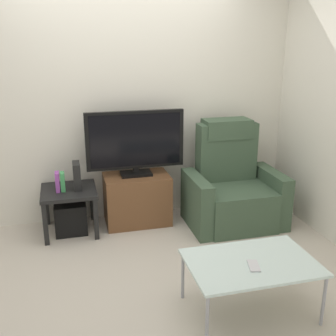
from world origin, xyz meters
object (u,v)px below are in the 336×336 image
Objects in this scene: coffee_table at (251,265)px; cell_phone at (254,266)px; side_table at (69,196)px; subwoofer_box at (71,217)px; recliner_armchair at (232,189)px; game_console at (77,176)px; television at (135,142)px; tv_stand at (137,199)px; book_middle at (63,182)px; book_leftmost at (57,182)px.

coffee_table is 0.07m from cell_phone.
subwoofer_box is (-0.00, 0.00, -0.23)m from side_table.
game_console is at bearing 171.84° from recliner_armchair.
subwoofer_box is 0.35× the size of coffee_table.
television is 1.87× the size of side_table.
subwoofer_box is at bearing -175.90° from tv_stand.
book_middle is at bearing -174.65° from tv_stand.
recliner_armchair is at bearing -6.13° from side_table.
television reaches higher than subwoofer_box.
tv_stand is 2.14× the size of subwoofer_box.
television reaches higher than recliner_armchair.
tv_stand is 1.25× the size of side_table.
television is at bearing 90.00° from tv_stand.
tv_stand is 0.63× the size of recliner_armchair.
television is at bearing 6.37° from book_leftmost.
coffee_table reaches higher than subwoofer_box.
cell_phone is at bearing -55.19° from side_table.
television is 1.14m from recliner_armchair.
book_leftmost is at bearing 128.76° from coffee_table.
subwoofer_box is 0.44m from game_console.
television is (-0.00, 0.02, 0.62)m from tv_stand.
book_leftmost is (-0.80, -0.09, -0.33)m from television.
recliner_armchair is 2.00× the size of side_table.
cell_phone is (0.49, -1.76, 0.14)m from tv_stand.
cell_phone is at bearing -109.25° from recliner_armchair.
book_leftmost is (-1.78, 0.16, 0.18)m from recliner_armchair.
television is at bearing 5.65° from side_table.
cell_phone is at bearing -55.19° from subwoofer_box.
book_middle is at bearing -158.26° from subwoofer_box.
subwoofer_box is 2.05m from coffee_table.
coffee_table is 6.00× the size of cell_phone.
book_leftmost is at bearing 142.20° from cell_phone.
book_middle reaches higher than subwoofer_box.
book_middle is (-0.05, -0.02, 0.39)m from subwoofer_box.
book_middle is at bearing -173.21° from television.
book_middle is (0.05, 0.00, -0.00)m from book_leftmost.
side_table is 0.23m from game_console.
side_table reaches higher than cell_phone.
television is at bearing 164.43° from recliner_armchair.
cell_phone is (1.10, -1.72, -0.18)m from game_console.
book_leftmost reaches higher than cell_phone.
recliner_armchair is 1.75m from book_middle.
tv_stand is at bearing 120.45° from cell_phone.
television is 6.74× the size of cell_phone.
cell_phone is at bearing -74.58° from television.
subwoofer_box is at bearing 180.00° from side_table.
book_middle is (-1.74, 0.16, 0.18)m from recliner_armchair.
television reaches higher than game_console.
game_console is at bearing 137.45° from cell_phone.
book_leftmost is at bearing 173.51° from recliner_armchair.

